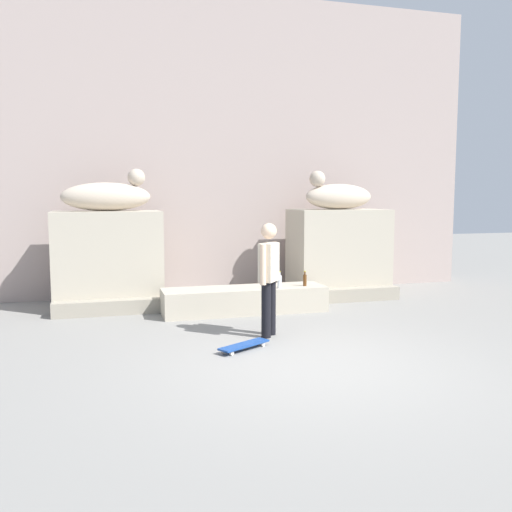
# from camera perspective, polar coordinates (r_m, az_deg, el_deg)

# --- Properties ---
(ground_plane) EXTENTS (40.00, 40.00, 0.00)m
(ground_plane) POSITION_cam_1_polar(r_m,az_deg,el_deg) (6.87, 5.97, -11.30)
(ground_plane) COLOR gray
(facade_wall) EXTENTS (11.46, 0.60, 6.22)m
(facade_wall) POSITION_cam_1_polar(r_m,az_deg,el_deg) (12.09, -4.16, 11.15)
(facade_wall) COLOR #AE9B93
(facade_wall) RESTS_ON ground_plane
(pedestal_left) EXTENTS (1.94, 1.12, 1.79)m
(pedestal_left) POSITION_cam_1_polar(r_m,az_deg,el_deg) (10.59, -14.97, -0.35)
(pedestal_left) COLOR #B7AD99
(pedestal_left) RESTS_ON ground_plane
(pedestal_right) EXTENTS (1.94, 1.12, 1.79)m
(pedestal_right) POSITION_cam_1_polar(r_m,az_deg,el_deg) (11.61, 8.45, 0.35)
(pedestal_right) COLOR #B7AD99
(pedestal_right) RESTS_ON ground_plane
(statue_reclining_left) EXTENTS (1.64, 0.68, 0.78)m
(statue_reclining_left) POSITION_cam_1_polar(r_m,az_deg,el_deg) (10.53, -14.95, 6.03)
(statue_reclining_left) COLOR beige
(statue_reclining_left) RESTS_ON pedestal_left
(statue_reclining_right) EXTENTS (1.68, 0.90, 0.78)m
(statue_reclining_right) POSITION_cam_1_polar(r_m,az_deg,el_deg) (11.53, 8.40, 6.17)
(statue_reclining_right) COLOR beige
(statue_reclining_right) RESTS_ON pedestal_right
(ledge_block) EXTENTS (2.91, 0.77, 0.45)m
(ledge_block) POSITION_cam_1_polar(r_m,az_deg,el_deg) (9.87, -1.18, -4.54)
(ledge_block) COLOR #B7AD99
(ledge_block) RESTS_ON ground_plane
(skater) EXTENTS (0.38, 0.44, 1.67)m
(skater) POSITION_cam_1_polar(r_m,az_deg,el_deg) (8.11, 1.32, -1.89)
(skater) COLOR black
(skater) RESTS_ON ground_plane
(skateboard) EXTENTS (0.79, 0.58, 0.08)m
(skateboard) POSITION_cam_1_polar(r_m,az_deg,el_deg) (7.55, -1.23, -9.14)
(skateboard) COLOR navy
(skateboard) RESTS_ON ground_plane
(bottle_clear) EXTENTS (0.08, 0.08, 0.30)m
(bottle_clear) POSITION_cam_1_polar(r_m,az_deg,el_deg) (9.76, 2.43, -2.60)
(bottle_clear) COLOR silver
(bottle_clear) RESTS_ON ledge_block
(bottle_brown) EXTENTS (0.07, 0.07, 0.27)m
(bottle_brown) POSITION_cam_1_polar(r_m,az_deg,el_deg) (10.04, 5.04, -2.45)
(bottle_brown) COLOR #593314
(bottle_brown) RESTS_ON ledge_block
(stair_step) EXTENTS (6.55, 0.50, 0.26)m
(stair_step) POSITION_cam_1_polar(r_m,az_deg,el_deg) (10.43, -1.96, -4.50)
(stair_step) COLOR gray
(stair_step) RESTS_ON ground_plane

